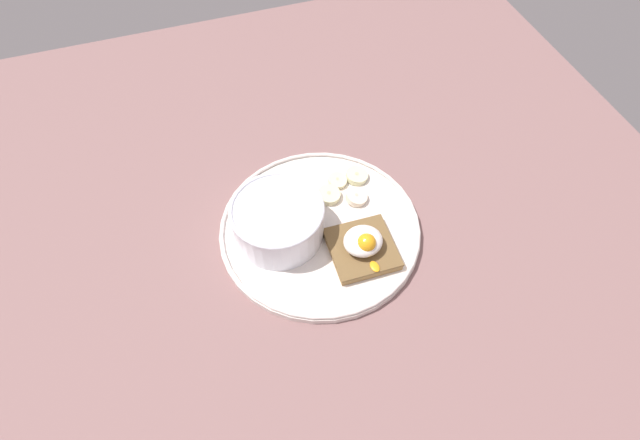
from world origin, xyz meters
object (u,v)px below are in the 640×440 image
banana_slice_right (357,176)px  banana_slice_back (356,197)px  banana_slice_left (329,195)px  poached_egg (364,242)px  oatmeal_bowl (278,221)px  toast_slice (362,249)px  banana_slice_front (337,181)px

banana_slice_right → banana_slice_back: bearing=68.1°
banana_slice_back → banana_slice_right: 4.44cm
banana_slice_left → banana_slice_back: bearing=155.7°
poached_egg → banana_slice_right: size_ratio=1.57×
poached_egg → oatmeal_bowl: bearing=-35.1°
toast_slice → banana_slice_left: (1.21, -10.94, -0.17)cm
banana_slice_front → banana_slice_right: bearing=-179.4°
poached_egg → banana_slice_back: bearing=-106.0°
banana_slice_right → poached_egg: bearing=72.2°
toast_slice → banana_slice_left: bearing=-83.7°
toast_slice → banana_slice_front: size_ratio=2.27×
oatmeal_bowl → poached_egg: (-10.40, 7.30, -0.08)cm
oatmeal_bowl → banana_slice_back: (-13.08, -2.08, -2.39)cm
banana_slice_front → banana_slice_left: 3.23cm
banana_slice_front → banana_slice_left: bearing=45.8°
banana_slice_left → banana_slice_right: size_ratio=1.08×
toast_slice → oatmeal_bowl: bearing=-34.4°
poached_egg → banana_slice_front: (-1.03, -13.47, -2.39)cm
banana_slice_left → banana_slice_right: bearing=-157.1°
banana_slice_back → banana_slice_front: bearing=-67.9°
poached_egg → banana_slice_front: poached_egg is taller
banana_slice_front → banana_slice_back: banana_slice_back is taller
banana_slice_front → oatmeal_bowl: bearing=28.4°
toast_slice → banana_slice_left: same height
banana_slice_front → banana_slice_right: (-3.31, -0.04, -0.03)cm
oatmeal_bowl → toast_slice: oatmeal_bowl is taller
oatmeal_bowl → banana_slice_back: 13.46cm
banana_slice_right → banana_slice_left: bearing=22.9°
poached_egg → banana_slice_left: (1.23, -11.15, -2.34)cm
oatmeal_bowl → banana_slice_right: size_ratio=2.90×
oatmeal_bowl → poached_egg: oatmeal_bowl is taller
toast_slice → banana_slice_right: bearing=-108.1°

